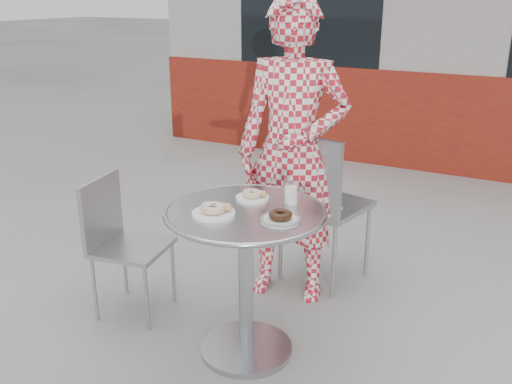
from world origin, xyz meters
The scene contains 10 objects.
ground centered at (0.00, 0.00, 0.00)m, with size 60.00×60.00×0.00m, color #A2A09A.
storefront centered at (0.00, 5.56, 1.49)m, with size 6.02×4.55×3.00m.
bistro_table centered at (0.05, 0.01, 0.59)m, with size 0.77×0.77×0.78m.
chair_far centered at (0.08, 0.94, 0.30)m, with size 0.55×0.55×0.98m.
chair_left centered at (-0.72, 0.06, 0.24)m, with size 0.44×0.44×0.79m.
seated_person centered at (-0.03, 0.69, 0.88)m, with size 0.64×0.42×1.76m, color #A91A27.
plate_far centered at (0.00, 0.16, 0.80)m, with size 0.17×0.17×0.04m.
plate_near centered at (-0.05, -0.11, 0.80)m, with size 0.20×0.20×0.05m.
plate_checker centered at (0.25, -0.03, 0.80)m, with size 0.18×0.18×0.05m.
milk_cup centered at (0.20, 0.19, 0.83)m, with size 0.07×0.07×0.10m.
Camera 1 is at (1.27, -2.17, 1.75)m, focal length 40.00 mm.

